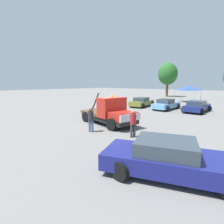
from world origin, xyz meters
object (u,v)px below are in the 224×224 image
object	(u,v)px
person_at_hood	(91,118)
tree_center	(168,74)
tow_truck	(110,113)
foreground_car	(171,159)
parked_car_skyblue	(166,104)
traffic_cone	(113,114)
person_near_truck	(133,122)
canopy_tent_blue	(188,88)
parked_car_navy	(197,106)
parked_car_olive	(142,102)

from	to	relation	value
person_at_hood	tree_center	bearing A→B (deg)	171.28
tow_truck	foreground_car	distance (m)	8.24
parked_car_skyblue	traffic_cone	distance (m)	8.15
person_near_truck	canopy_tent_blue	bearing A→B (deg)	-53.99
canopy_tent_blue	parked_car_skyblue	bearing A→B (deg)	-84.49
person_near_truck	tow_truck	bearing A→B (deg)	0.38
parked_car_navy	traffic_cone	bearing A→B (deg)	145.78
parked_car_olive	canopy_tent_blue	world-z (taller)	canopy_tent_blue
person_near_truck	person_at_hood	size ratio (longest dim) A/B	1.01
parked_car_skyblue	canopy_tent_blue	world-z (taller)	canopy_tent_blue
parked_car_skyblue	parked_car_olive	bearing A→B (deg)	86.17
person_at_hood	traffic_cone	distance (m)	6.17
person_at_hood	traffic_cone	bearing A→B (deg)	-178.33
parked_car_skyblue	person_near_truck	bearing A→B (deg)	-163.42
traffic_cone	canopy_tent_blue	bearing A→B (deg)	87.08
canopy_tent_blue	tree_center	distance (m)	13.01
tow_truck	traffic_cone	size ratio (longest dim) A/B	10.35
parked_car_skyblue	canopy_tent_blue	xyz separation A→B (m)	(-1.07, 11.04, 1.81)
parked_car_skyblue	parked_car_navy	size ratio (longest dim) A/B	1.01
parked_car_navy	traffic_cone	size ratio (longest dim) A/B	8.45
parked_car_olive	traffic_cone	size ratio (longest dim) A/B	8.87
tow_truck	person_at_hood	size ratio (longest dim) A/B	3.37
foreground_car	person_near_truck	bearing A→B (deg)	120.03
canopy_tent_blue	traffic_cone	world-z (taller)	canopy_tent_blue
tow_truck	traffic_cone	world-z (taller)	tow_truck
tow_truck	person_at_hood	distance (m)	2.50
foreground_car	parked_car_navy	xyz separation A→B (m)	(-3.69, 15.77, -0.00)
tow_truck	tree_center	size ratio (longest dim) A/B	0.69
foreground_car	person_at_hood	world-z (taller)	person_at_hood
parked_car_olive	parked_car_skyblue	world-z (taller)	same
tow_truck	tree_center	distance (m)	33.23
parked_car_skyblue	parked_car_navy	bearing A→B (deg)	-81.50
parked_car_skyblue	foreground_car	bearing A→B (deg)	-154.16
foreground_car	parked_car_olive	world-z (taller)	same
person_at_hood	foreground_car	bearing A→B (deg)	48.18
person_near_truck	tree_center	world-z (taller)	tree_center
person_near_truck	parked_car_navy	world-z (taller)	person_near_truck
foreground_car	canopy_tent_blue	xyz separation A→B (m)	(-8.29, 26.31, 1.81)
foreground_car	tree_center	size ratio (longest dim) A/B	0.64
person_near_truck	parked_car_skyblue	size ratio (longest dim) A/B	0.37
canopy_tent_blue	traffic_cone	size ratio (longest dim) A/B	6.24
parked_car_skyblue	canopy_tent_blue	bearing A→B (deg)	6.03
tow_truck	parked_car_navy	size ratio (longest dim) A/B	1.22
foreground_car	person_near_truck	distance (m)	4.67
parked_car_skyblue	traffic_cone	world-z (taller)	parked_car_skyblue
parked_car_olive	parked_car_skyblue	bearing A→B (deg)	-101.39
tow_truck	parked_car_navy	world-z (taller)	tow_truck
person_at_hood	tow_truck	bearing A→B (deg)	165.89
parked_car_olive	traffic_cone	distance (m)	8.37
traffic_cone	foreground_car	bearing A→B (deg)	-38.59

